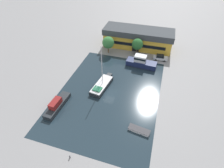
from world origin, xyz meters
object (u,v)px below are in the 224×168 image
(warehouse_building, at_px, (138,38))
(quay_tree_by_water, at_px, (137,44))
(parked_car, at_px, (160,57))
(sailboat_moored, at_px, (102,85))
(small_dinghy, at_px, (139,130))
(quay_tree_near_building, at_px, (108,43))
(motor_cruiser, at_px, (141,62))
(cabin_boat, at_px, (57,105))

(warehouse_building, bearing_deg, quay_tree_by_water, -82.53)
(warehouse_building, relative_size, parked_car, 5.26)
(parked_car, height_order, sailboat_moored, sailboat_moored)
(sailboat_moored, xyz_separation_m, small_dinghy, (12.16, -10.88, -0.37))
(quay_tree_near_building, distance_m, small_dinghy, 32.82)
(motor_cruiser, bearing_deg, quay_tree_near_building, 72.05)
(sailboat_moored, height_order, cabin_boat, sailboat_moored)
(parked_car, distance_m, sailboat_moored, 22.81)
(sailboat_moored, bearing_deg, quay_tree_by_water, 81.19)
(motor_cruiser, bearing_deg, cabin_boat, 148.13)
(quay_tree_near_building, xyz_separation_m, quay_tree_by_water, (9.60, 1.68, 0.05))
(motor_cruiser, distance_m, cabin_boat, 27.90)
(motor_cruiser, bearing_deg, warehouse_building, 19.23)
(quay_tree_near_building, xyz_separation_m, motor_cruiser, (12.20, -4.77, -2.45))
(quay_tree_near_building, relative_size, quay_tree_by_water, 1.02)
(quay_tree_by_water, xyz_separation_m, small_dinghy, (6.42, -30.12, -3.54))
(warehouse_building, xyz_separation_m, quay_tree_near_building, (-8.76, -7.36, 0.47))
(quay_tree_by_water, distance_m, cabin_boat, 32.34)
(quay_tree_near_building, distance_m, quay_tree_by_water, 9.75)
(quay_tree_by_water, relative_size, motor_cruiser, 0.60)
(parked_car, distance_m, cabin_boat, 35.46)
(quay_tree_near_building, xyz_separation_m, cabin_boat, (-3.92, -27.54, -2.93))
(parked_car, relative_size, cabin_boat, 0.53)
(quay_tree_near_building, bearing_deg, sailboat_moored, -77.61)
(parked_car, height_order, small_dinghy, parked_car)
(small_dinghy, height_order, cabin_boat, cabin_boat)
(quay_tree_near_building, distance_m, sailboat_moored, 18.25)
(quay_tree_near_building, height_order, quay_tree_by_water, quay_tree_near_building)
(quay_tree_near_building, relative_size, cabin_boat, 0.66)
(parked_car, xyz_separation_m, motor_cruiser, (-5.45, -5.39, 0.49))
(parked_car, xyz_separation_m, cabin_boat, (-21.57, -28.15, 0.01))
(sailboat_moored, distance_m, cabin_boat, 12.66)
(quay_tree_near_building, distance_m, cabin_boat, 27.97)
(parked_car, bearing_deg, cabin_boat, -41.87)
(motor_cruiser, xyz_separation_m, small_dinghy, (3.82, -23.66, -1.04))
(warehouse_building, height_order, cabin_boat, warehouse_building)
(small_dinghy, bearing_deg, cabin_boat, -84.58)
(quay_tree_by_water, distance_m, motor_cruiser, 7.39)
(sailboat_moored, xyz_separation_m, motor_cruiser, (8.34, 12.78, 0.67))
(warehouse_building, bearing_deg, motor_cruiser, -75.11)
(cabin_boat, bearing_deg, quay_tree_near_building, 84.71)
(small_dinghy, bearing_deg, sailboat_moored, -123.83)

